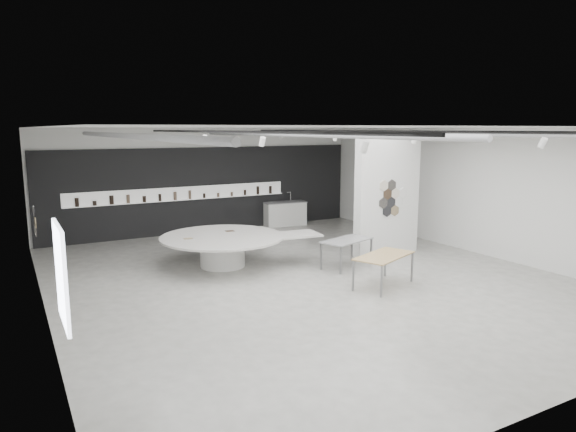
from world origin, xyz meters
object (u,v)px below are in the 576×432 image
sample_table_wood (384,257)px  partition_column (387,195)px  kitchen_counter (285,214)px  display_island (225,246)px  sample_table_stone (347,242)px

sample_table_wood → partition_column: bearing=49.3°
kitchen_counter → partition_column: bearing=-78.9°
partition_column → kitchen_counter: bearing=94.9°
display_island → sample_table_wood: display_island is taller
partition_column → sample_table_wood: partition_column is taller
display_island → kitchen_counter: size_ratio=2.64×
partition_column → sample_table_wood: 3.55m
partition_column → sample_table_wood: bearing=-130.7°
display_island → sample_table_wood: (2.64, -3.57, 0.15)m
display_island → sample_table_wood: size_ratio=2.45×
sample_table_wood → sample_table_stone: sample_table_wood is taller
partition_column → sample_table_wood: (-2.20, -2.57, -1.08)m
partition_column → sample_table_stone: size_ratio=2.18×
sample_table_wood → sample_table_stone: (0.25, 1.88, -0.01)m
sample_table_stone → kitchen_counter: kitchen_counter is taller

